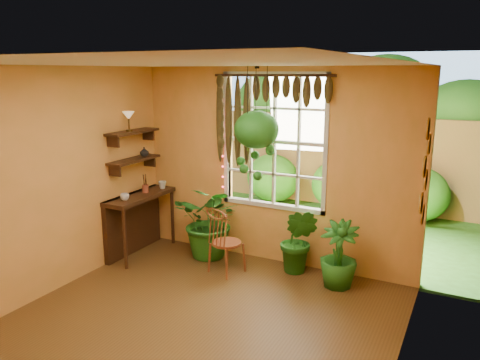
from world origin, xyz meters
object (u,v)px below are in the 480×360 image
(potted_plant_mid, at_px, (299,241))
(hanging_basket, at_px, (257,134))
(windsor_chair, at_px, (225,251))
(potted_plant_left, at_px, (211,221))
(counter_ledge, at_px, (135,216))

(potted_plant_mid, relative_size, hanging_basket, 0.62)
(windsor_chair, relative_size, potted_plant_left, 0.97)
(windsor_chair, relative_size, hanging_basket, 0.72)
(hanging_basket, bearing_deg, windsor_chair, -124.29)
(windsor_chair, distance_m, potted_plant_left, 0.64)
(counter_ledge, height_order, hanging_basket, hanging_basket)
(potted_plant_left, relative_size, hanging_basket, 0.74)
(windsor_chair, bearing_deg, hanging_basket, 73.19)
(potted_plant_mid, height_order, hanging_basket, hanging_basket)
(potted_plant_mid, bearing_deg, potted_plant_left, -178.11)
(hanging_basket, bearing_deg, counter_ledge, -169.08)
(potted_plant_left, bearing_deg, windsor_chair, -41.68)
(windsor_chair, relative_size, potted_plant_mid, 1.16)
(windsor_chair, height_order, potted_plant_left, potted_plant_left)
(potted_plant_mid, bearing_deg, windsor_chair, -153.42)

